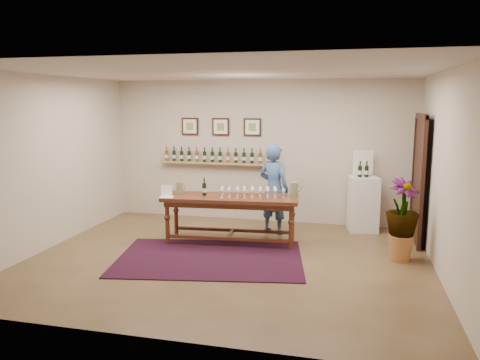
% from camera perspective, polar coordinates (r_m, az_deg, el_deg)
% --- Properties ---
extents(ground, '(6.00, 6.00, 0.00)m').
position_cam_1_polar(ground, '(7.22, -1.51, -9.67)').
color(ground, brown).
rests_on(ground, ground).
extents(room_shell, '(6.00, 6.00, 6.00)m').
position_cam_1_polar(room_shell, '(8.54, 15.62, 0.72)').
color(room_shell, beige).
rests_on(room_shell, ground).
extents(rug, '(3.08, 2.32, 0.01)m').
position_cam_1_polar(rug, '(7.28, -3.69, -9.48)').
color(rug, '#400B13').
rests_on(rug, ground).
extents(tasting_table, '(2.32, 0.91, 0.80)m').
position_cam_1_polar(tasting_table, '(7.89, -1.16, -2.86)').
color(tasting_table, '#411510').
rests_on(tasting_table, ground).
extents(table_glasses, '(1.21, 0.56, 0.16)m').
position_cam_1_polar(table_glasses, '(7.82, 1.03, -1.45)').
color(table_glasses, silver).
rests_on(table_glasses, tasting_table).
extents(table_bottles, '(0.27, 0.18, 0.27)m').
position_cam_1_polar(table_bottles, '(7.97, -4.34, -0.88)').
color(table_bottles, black).
rests_on(table_bottles, tasting_table).
extents(pitcher_left, '(0.17, 0.17, 0.21)m').
position_cam_1_polar(pitcher_left, '(8.11, -7.38, -0.95)').
color(pitcher_left, olive).
rests_on(pitcher_left, tasting_table).
extents(pitcher_right, '(0.17, 0.17, 0.24)m').
position_cam_1_polar(pitcher_right, '(7.84, 6.59, -1.19)').
color(pitcher_right, olive).
rests_on(pitcher_right, tasting_table).
extents(menu_card, '(0.25, 0.20, 0.20)m').
position_cam_1_polar(menu_card, '(7.89, -8.93, -1.32)').
color(menu_card, white).
rests_on(menu_card, tasting_table).
extents(display_pedestal, '(0.59, 0.59, 1.01)m').
position_cam_1_polar(display_pedestal, '(8.97, 14.78, -2.82)').
color(display_pedestal, white).
rests_on(display_pedestal, ground).
extents(pedestal_bottles, '(0.32, 0.14, 0.31)m').
position_cam_1_polar(pedestal_bottles, '(8.81, 14.80, 1.33)').
color(pedestal_bottles, black).
rests_on(pedestal_bottles, display_pedestal).
extents(info_sign, '(0.36, 0.08, 0.50)m').
position_cam_1_polar(info_sign, '(8.95, 14.76, 2.08)').
color(info_sign, white).
rests_on(info_sign, display_pedestal).
extents(potted_plant, '(0.81, 0.81, 1.08)m').
position_cam_1_polar(potted_plant, '(7.41, 19.14, -4.62)').
color(potted_plant, '#A96938').
rests_on(potted_plant, ground).
extents(person, '(0.70, 0.59, 1.63)m').
position_cam_1_polar(person, '(8.48, 4.14, -1.10)').
color(person, '#395988').
rests_on(person, ground).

